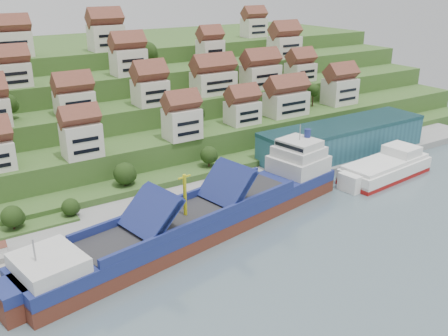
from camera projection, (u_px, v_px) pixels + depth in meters
ground at (241, 218)px, 124.71m from camera, size 300.00×300.00×0.00m
quay at (268, 178)px, 146.18m from camera, size 180.00×14.00×2.20m
hillside at (96, 97)px, 201.93m from camera, size 260.00×128.00×31.00m
hillside_village at (139, 84)px, 161.77m from camera, size 156.83×64.93×29.06m
hillside_trees at (139, 110)px, 152.57m from camera, size 135.95×62.12×32.13m
warehouse at (343, 138)px, 161.75m from camera, size 60.00×15.00×10.00m
flagpole at (274, 166)px, 139.23m from camera, size 1.28×0.16×8.00m
cargo_ship at (209, 216)px, 117.53m from camera, size 87.65×28.91×19.33m
second_ship at (386, 168)px, 149.23m from camera, size 31.99×14.39×9.00m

